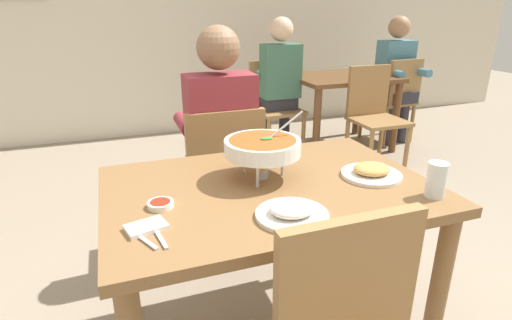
# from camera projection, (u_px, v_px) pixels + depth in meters

# --- Properties ---
(dining_table_main) EXTENTS (1.24, 0.84, 0.75)m
(dining_table_main) POSITION_uv_depth(u_px,v_px,m) (269.00, 211.00, 1.60)
(dining_table_main) COLOR brown
(dining_table_main) RESTS_ON ground_plane
(chair_diner_main) EXTENTS (0.44, 0.44, 0.90)m
(chair_diner_main) POSITION_uv_depth(u_px,v_px,m) (222.00, 175.00, 2.26)
(chair_diner_main) COLOR olive
(chair_diner_main) RESTS_ON ground_plane
(diner_main) EXTENTS (0.40, 0.45, 1.31)m
(diner_main) POSITION_uv_depth(u_px,v_px,m) (219.00, 133.00, 2.21)
(diner_main) COLOR #2D2D38
(diner_main) RESTS_ON ground_plane
(curry_bowl) EXTENTS (0.33, 0.30, 0.26)m
(curry_bowl) POSITION_uv_depth(u_px,v_px,m) (262.00, 147.00, 1.58)
(curry_bowl) COLOR silver
(curry_bowl) RESTS_ON dining_table_main
(rice_plate) EXTENTS (0.24, 0.24, 0.06)m
(rice_plate) POSITION_uv_depth(u_px,v_px,m) (292.00, 212.00, 1.31)
(rice_plate) COLOR white
(rice_plate) RESTS_ON dining_table_main
(appetizer_plate) EXTENTS (0.24, 0.24, 0.06)m
(appetizer_plate) POSITION_uv_depth(u_px,v_px,m) (372.00, 172.00, 1.63)
(appetizer_plate) COLOR white
(appetizer_plate) RESTS_ON dining_table_main
(sauce_dish) EXTENTS (0.09, 0.09, 0.02)m
(sauce_dish) POSITION_uv_depth(u_px,v_px,m) (161.00, 204.00, 1.38)
(sauce_dish) COLOR white
(sauce_dish) RESTS_ON dining_table_main
(napkin_folded) EXTENTS (0.14, 0.11, 0.02)m
(napkin_folded) POSITION_uv_depth(u_px,v_px,m) (146.00, 227.00, 1.24)
(napkin_folded) COLOR white
(napkin_folded) RESTS_ON dining_table_main
(fork_utensil) EXTENTS (0.08, 0.16, 0.01)m
(fork_utensil) POSITION_uv_depth(u_px,v_px,m) (141.00, 238.00, 1.19)
(fork_utensil) COLOR silver
(fork_utensil) RESTS_ON dining_table_main
(spoon_utensil) EXTENTS (0.04, 0.17, 0.01)m
(spoon_utensil) POSITION_uv_depth(u_px,v_px,m) (158.00, 235.00, 1.21)
(spoon_utensil) COLOR silver
(spoon_utensil) RESTS_ON dining_table_main
(drink_glass) EXTENTS (0.07, 0.07, 0.13)m
(drink_glass) POSITION_uv_depth(u_px,v_px,m) (436.00, 182.00, 1.44)
(drink_glass) COLOR silver
(drink_glass) RESTS_ON dining_table_main
(dining_table_far) EXTENTS (1.00, 0.80, 0.75)m
(dining_table_far) POSITION_uv_depth(u_px,v_px,m) (341.00, 89.00, 4.10)
(dining_table_far) COLOR brown
(dining_table_far) RESTS_ON ground_plane
(chair_bg_left) EXTENTS (0.48, 0.48, 0.90)m
(chair_bg_left) POSITION_uv_depth(u_px,v_px,m) (395.00, 96.00, 4.27)
(chair_bg_left) COLOR olive
(chair_bg_left) RESTS_ON ground_plane
(chair_bg_middle) EXTENTS (0.48, 0.48, 0.90)m
(chair_bg_middle) POSITION_uv_depth(u_px,v_px,m) (273.00, 101.00, 4.03)
(chair_bg_middle) COLOR olive
(chair_bg_middle) RESTS_ON ground_plane
(chair_bg_right) EXTENTS (0.44, 0.44, 0.90)m
(chair_bg_right) POSITION_uv_depth(u_px,v_px,m) (373.00, 111.00, 3.68)
(chair_bg_right) COLOR olive
(chair_bg_right) RESTS_ON ground_plane
(patron_bg_left) EXTENTS (0.40, 0.45, 1.31)m
(patron_bg_left) POSITION_uv_depth(u_px,v_px,m) (396.00, 73.00, 4.24)
(patron_bg_left) COLOR #2D2D38
(patron_bg_left) RESTS_ON ground_plane
(patron_bg_middle) EXTENTS (0.40, 0.45, 1.31)m
(patron_bg_middle) POSITION_uv_depth(u_px,v_px,m) (279.00, 78.00, 3.90)
(patron_bg_middle) COLOR #2D2D38
(patron_bg_middle) RESTS_ON ground_plane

